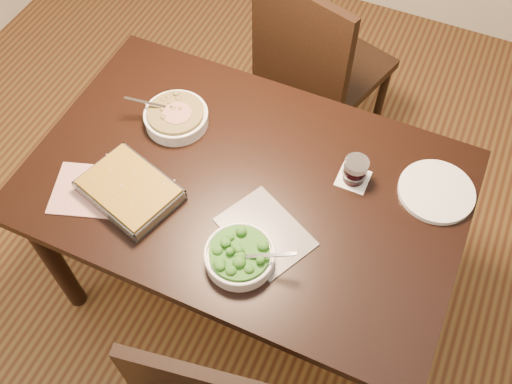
{
  "coord_description": "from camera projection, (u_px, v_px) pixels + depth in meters",
  "views": [
    {
      "loc": [
        0.46,
        -0.94,
        2.26
      ],
      "look_at": [
        0.06,
        -0.05,
        0.8
      ],
      "focal_mm": 40.0,
      "sensor_mm": 36.0,
      "label": 1
    }
  ],
  "objects": [
    {
      "name": "table",
      "position": [
        246.0,
        198.0,
        1.92
      ],
      "size": [
        1.4,
        0.9,
        0.75
      ],
      "color": "black",
      "rests_on": "ground"
    },
    {
      "name": "baking_dish",
      "position": [
        130.0,
        190.0,
        1.79
      ],
      "size": [
        0.34,
        0.29,
        0.05
      ],
      "rotation": [
        0.0,
        0.0,
        -0.3
      ],
      "color": "silver",
      "rests_on": "table"
    },
    {
      "name": "stew_bowl",
      "position": [
        176.0,
        117.0,
        1.95
      ],
      "size": [
        0.24,
        0.22,
        0.09
      ],
      "color": "white",
      "rests_on": "table"
    },
    {
      "name": "ground",
      "position": [
        248.0,
        281.0,
        2.46
      ],
      "size": [
        4.0,
        4.0,
        0.0
      ],
      "primitive_type": "plane",
      "color": "#432313",
      "rests_on": "ground"
    },
    {
      "name": "wine_tumbler",
      "position": [
        355.0,
        170.0,
        1.8
      ],
      "size": [
        0.08,
        0.08,
        0.09
      ],
      "color": "black",
      "rests_on": "coaster"
    },
    {
      "name": "broccoli_bowl",
      "position": [
        240.0,
        256.0,
        1.65
      ],
      "size": [
        0.23,
        0.21,
        0.08
      ],
      "color": "white",
      "rests_on": "table"
    },
    {
      "name": "chair_far",
      "position": [
        315.0,
        65.0,
        2.41
      ],
      "size": [
        0.58,
        0.58,
        0.99
      ],
      "rotation": [
        0.0,
        0.0,
        2.84
      ],
      "color": "black",
      "rests_on": "ground"
    },
    {
      "name": "magazine_a",
      "position": [
        96.0,
        191.0,
        1.81
      ],
      "size": [
        0.32,
        0.28,
        0.01
      ],
      "primitive_type": "cube",
      "rotation": [
        0.0,
        0.0,
        0.32
      ],
      "color": "#B03A32",
      "rests_on": "table"
    },
    {
      "name": "coaster",
      "position": [
        353.0,
        178.0,
        1.84
      ],
      "size": [
        0.1,
        0.1,
        0.0
      ],
      "primitive_type": "cube",
      "color": "white",
      "rests_on": "table"
    },
    {
      "name": "dinner_plate",
      "position": [
        436.0,
        191.0,
        1.8
      ],
      "size": [
        0.24,
        0.24,
        0.02
      ],
      "primitive_type": "cylinder",
      "color": "white",
      "rests_on": "table"
    },
    {
      "name": "magazine_b",
      "position": [
        265.0,
        232.0,
        1.73
      ],
      "size": [
        0.33,
        0.3,
        0.0
      ],
      "primitive_type": "cube",
      "rotation": [
        0.0,
        0.0,
        -0.46
      ],
      "color": "#27272F",
      "rests_on": "table"
    }
  ]
}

